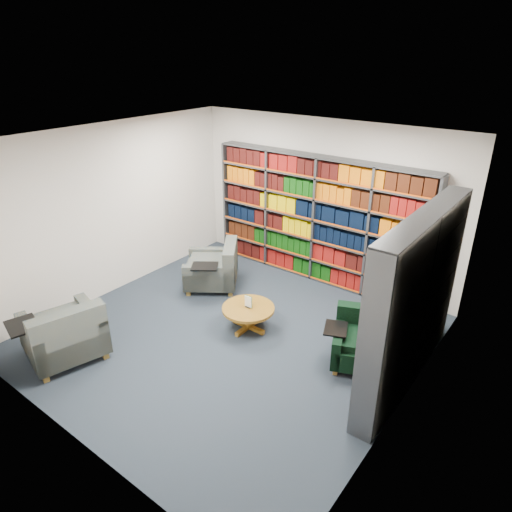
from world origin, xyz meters
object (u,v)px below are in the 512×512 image
Objects in this scene: chair_teal_left at (216,269)px; coffee_table at (248,312)px; chair_teal_front at (65,337)px; chair_green_right at (363,342)px.

chair_teal_left is 1.58× the size of coffee_table.
chair_teal_front is at bearing -94.62° from chair_teal_left.
chair_teal_front reaches higher than chair_green_right.
chair_teal_left is at bearing 150.47° from coffee_table.
chair_green_right is at bearing -7.58° from chair_teal_left.
coffee_table is at bearing 53.59° from chair_teal_front.
chair_green_right is 0.84× the size of chair_teal_front.
chair_green_right reaches higher than coffee_table.
chair_teal_front is at bearing -126.41° from coffee_table.
coffee_table is at bearing -168.88° from chair_green_right.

